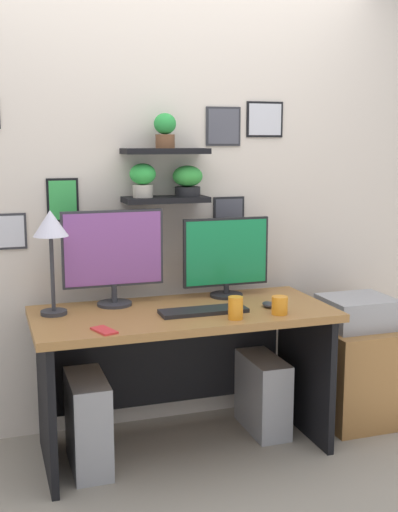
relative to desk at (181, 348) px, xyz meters
The scene contains 15 objects.
ground_plane 0.54m from the desk, 90.00° to the right, with size 8.00×8.00×0.00m, color gray.
back_wall_assembly 0.90m from the desk, 90.07° to the left, with size 4.40×0.24×2.70m.
desk is the anchor object (origin of this frame).
monitor_left 0.60m from the desk, 152.14° to the left, with size 0.53×0.18×0.50m.
monitor_right 0.56m from the desk, 27.85° to the left, with size 0.49×0.18×0.43m.
keyboard 0.27m from the desk, 59.31° to the right, with size 0.44×0.14×0.02m, color black.
computer_mouse 0.51m from the desk, 17.38° to the right, with size 0.06×0.09×0.03m, color #2D2D33.
desk_lamp 0.89m from the desk, behind, with size 0.17×0.17×0.52m.
cell_phone 0.58m from the desk, 145.97° to the right, with size 0.07×0.14×0.01m, color red.
coffee_mug 0.57m from the desk, 32.81° to the right, with size 0.08×0.08×0.09m, color orange.
water_cup 0.44m from the desk, 56.89° to the right, with size 0.07×0.07×0.11m, color orange.
drawer_cabinet 1.08m from the desk, ahead, with size 0.44×0.50×0.55m, color #9E6B38.
printer 1.06m from the desk, ahead, with size 0.38×0.34×0.17m, color #9E9EA3.
computer_tower_left 0.60m from the desk, 169.72° to the right, with size 0.18×0.40×0.46m, color #99999E.
computer_tower_right 0.59m from the desk, ahead, with size 0.18×0.40×0.42m, color #99999E.
Camera 1 is at (-0.94, -3.08, 1.59)m, focal length 46.02 mm.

